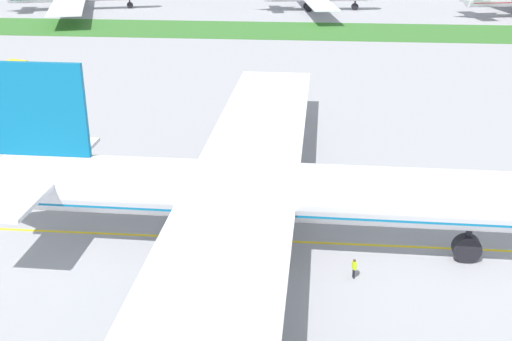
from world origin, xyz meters
TOP-DOWN VIEW (x-y plane):
  - ground_plane at (0.00, 0.00)m, footprint 600.00×600.00m
  - apron_taxi_line at (0.00, 1.46)m, footprint 280.00×0.36m
  - grass_median_strip at (0.00, 107.00)m, footprint 320.00×24.00m
  - airliner_foreground at (0.78, -0.19)m, footprint 54.39×87.12m
  - ground_crew_wingwalker_port at (9.22, -4.14)m, footprint 0.38×0.60m
  - ground_crew_marshaller_front at (-0.06, -1.17)m, footprint 0.54×0.37m
  - service_truck_baggage_loader at (-48.35, 59.08)m, footprint 5.38×3.50m

SIDE VIEW (x-z plane):
  - ground_plane at x=0.00m, z-range 0.00..0.00m
  - apron_taxi_line at x=0.00m, z-range 0.00..0.01m
  - grass_median_strip at x=0.00m, z-range 0.00..0.10m
  - ground_crew_marshaller_front at x=-0.06m, z-range 0.17..1.78m
  - ground_crew_wingwalker_port at x=9.22m, z-range 0.19..1.95m
  - service_truck_baggage_loader at x=-48.35m, z-range 0.14..2.64m
  - airliner_foreground at x=0.78m, z-range -2.62..13.72m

